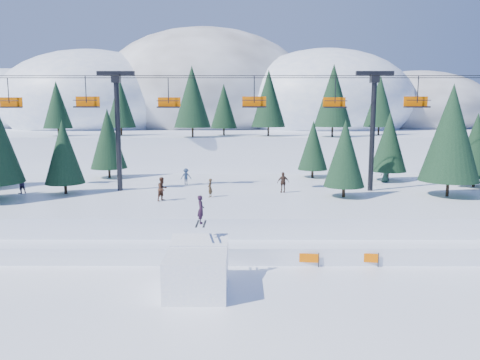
{
  "coord_description": "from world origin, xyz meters",
  "views": [
    {
      "loc": [
        1.65,
        -22.53,
        9.42
      ],
      "look_at": [
        1.58,
        6.0,
        5.2
      ],
      "focal_mm": 35.0,
      "sensor_mm": 36.0,
      "label": 1
    }
  ],
  "objects_px": {
    "chairlift": "(235,112)",
    "banner_near": "(295,258)",
    "jump_kicker": "(197,270)",
    "banner_far": "(355,257)"
  },
  "relations": [
    {
      "from": "chairlift",
      "to": "banner_far",
      "type": "height_order",
      "value": "chairlift"
    },
    {
      "from": "jump_kicker",
      "to": "banner_far",
      "type": "bearing_deg",
      "value": 23.76
    },
    {
      "from": "jump_kicker",
      "to": "banner_near",
      "type": "bearing_deg",
      "value": 35.48
    },
    {
      "from": "jump_kicker",
      "to": "banner_far",
      "type": "height_order",
      "value": "jump_kicker"
    },
    {
      "from": "jump_kicker",
      "to": "banner_near",
      "type": "relative_size",
      "value": 1.72
    },
    {
      "from": "jump_kicker",
      "to": "chairlift",
      "type": "bearing_deg",
      "value": 83.91
    },
    {
      "from": "banner_far",
      "to": "jump_kicker",
      "type": "bearing_deg",
      "value": -156.24
    },
    {
      "from": "jump_kicker",
      "to": "banner_far",
      "type": "distance_m",
      "value": 10.16
    },
    {
      "from": "jump_kicker",
      "to": "chairlift",
      "type": "xyz_separation_m",
      "value": [
        1.82,
        17.01,
        8.15
      ]
    },
    {
      "from": "chairlift",
      "to": "banner_near",
      "type": "height_order",
      "value": "chairlift"
    }
  ]
}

